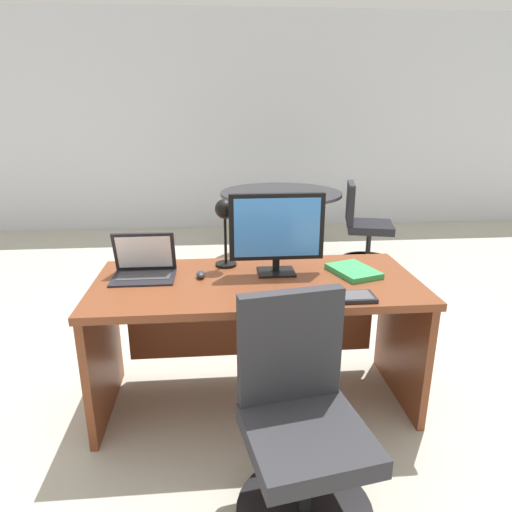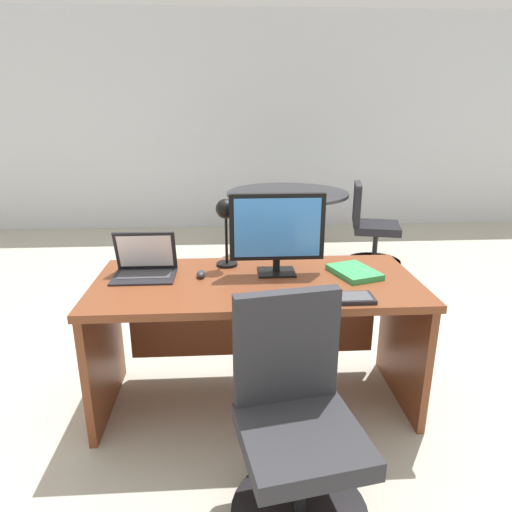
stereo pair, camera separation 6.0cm
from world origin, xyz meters
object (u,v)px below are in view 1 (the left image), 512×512
object	(u,v)px
book	(353,271)
meeting_table	(281,208)
desk_lamp	(225,218)
meeting_chair_near	(364,233)
monitor	(277,230)
office_chair	(301,433)
desk	(256,312)
keyboard	(331,298)
laptop	(144,263)
meeting_chair_far	(364,231)
mouse	(201,274)

from	to	relation	value
book	meeting_table	size ratio (longest dim) A/B	0.25
desk_lamp	meeting_chair_near	size ratio (longest dim) A/B	0.47
monitor	desk_lamp	world-z (taller)	monitor
office_chair	meeting_table	bearing A→B (deg)	83.42
desk	office_chair	xyz separation A→B (m)	(0.11, -0.77, -0.17)
desk	keyboard	bearing A→B (deg)	-45.74
meeting_table	office_chair	bearing A→B (deg)	-96.58
keyboard	meeting_table	bearing A→B (deg)	86.68
book	office_chair	bearing A→B (deg)	-118.41
laptop	keyboard	world-z (taller)	laptop
desk_lamp	laptop	bearing A→B (deg)	-168.10
meeting_chair_near	meeting_chair_far	xyz separation A→B (m)	(0.00, 0.03, 0.01)
monitor	office_chair	xyz separation A→B (m)	(-0.00, -0.82, -0.63)
mouse	desk_lamp	world-z (taller)	desk_lamp
meeting_table	keyboard	bearing A→B (deg)	-93.32
mouse	desk_lamp	bearing A→B (deg)	48.83
laptop	meeting_chair_far	xyz separation A→B (m)	(1.95, 2.22, -0.46)
desk	office_chair	world-z (taller)	office_chair
monitor	desk_lamp	xyz separation A→B (m)	(-0.27, 0.12, 0.04)
keyboard	office_chair	bearing A→B (deg)	-115.93
laptop	meeting_chair_near	size ratio (longest dim) A/B	0.39
desk_lamp	meeting_table	distance (m)	2.45
keyboard	office_chair	xyz separation A→B (m)	(-0.21, -0.44, -0.39)
mouse	desk_lamp	size ratio (longest dim) A/B	0.21
desk	book	distance (m)	0.58
meeting_table	meeting_chair_near	distance (m)	0.92
desk	office_chair	size ratio (longest dim) A/B	1.86
meeting_table	meeting_chair_near	world-z (taller)	meeting_chair_near
book	keyboard	bearing A→B (deg)	-121.45
desk_lamp	meeting_chair_near	world-z (taller)	desk_lamp
monitor	meeting_chair_far	distance (m)	2.65
laptop	keyboard	xyz separation A→B (m)	(0.92, -0.42, -0.06)
keyboard	office_chair	world-z (taller)	office_chair
monitor	laptop	size ratio (longest dim) A/B	1.55
monitor	desk_lamp	size ratio (longest dim) A/B	1.29
keyboard	desk	bearing A→B (deg)	134.26
book	meeting_chair_far	size ratio (longest dim) A/B	0.37
desk_lamp	meeting_chair_far	world-z (taller)	desk_lamp
meeting_chair_near	desk	bearing A→B (deg)	-120.88
meeting_chair_far	keyboard	bearing A→B (deg)	-111.44
laptop	meeting_chair_near	distance (m)	2.97
mouse	office_chair	xyz separation A→B (m)	(0.41, -0.79, -0.40)
desk_lamp	keyboard	bearing A→B (deg)	-46.60
keyboard	meeting_chair_near	size ratio (longest dim) A/B	0.49
book	office_chair	size ratio (longest dim) A/B	0.35
laptop	keyboard	bearing A→B (deg)	-24.32
office_chair	meeting_chair_near	distance (m)	3.29
monitor	meeting_table	bearing A→B (deg)	81.28
keyboard	meeting_chair_near	xyz separation A→B (m)	(1.03, 2.61, -0.41)
laptop	book	xyz separation A→B (m)	(1.13, -0.08, -0.06)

